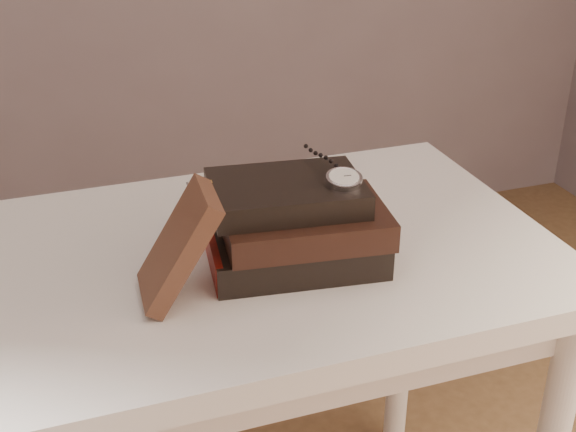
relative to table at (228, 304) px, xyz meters
name	(u,v)px	position (x,y,z in m)	size (l,w,h in m)	color
table	(228,304)	(0.00, 0.00, 0.00)	(1.00, 0.60, 0.75)	white
book_stack	(296,225)	(0.09, -0.05, 0.15)	(0.27, 0.20, 0.12)	black
journal	(179,246)	(-0.09, -0.10, 0.17)	(0.02, 0.10, 0.17)	#3D2217
pocket_watch	(343,177)	(0.15, -0.07, 0.22)	(0.06, 0.16, 0.02)	silver
eyeglasses	(226,198)	(0.01, 0.04, 0.16)	(0.12, 0.13, 0.05)	silver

